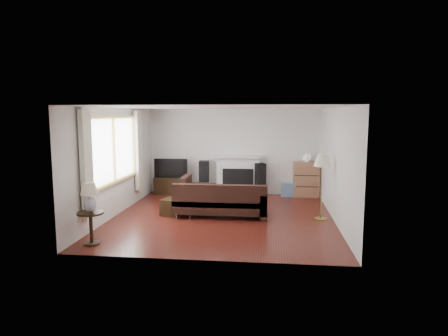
# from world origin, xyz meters

# --- Properties ---
(room) EXTENTS (5.10, 5.60, 2.54)m
(room) POSITION_xyz_m (0.00, 0.00, 1.25)
(room) COLOR #4F1811
(room) RESTS_ON ground
(window) EXTENTS (0.12, 2.74, 1.54)m
(window) POSITION_xyz_m (-2.45, -0.20, 1.55)
(window) COLOR olive
(window) RESTS_ON room
(curtain_near) EXTENTS (0.10, 0.35, 2.10)m
(curtain_near) POSITION_xyz_m (-2.40, -1.72, 1.40)
(curtain_near) COLOR #EBE8CD
(curtain_near) RESTS_ON room
(curtain_far) EXTENTS (0.10, 0.35, 2.10)m
(curtain_far) POSITION_xyz_m (-2.40, 1.32, 1.40)
(curtain_far) COLOR #EBE8CD
(curtain_far) RESTS_ON room
(fireplace) EXTENTS (1.40, 0.26, 1.15)m
(fireplace) POSITION_xyz_m (0.15, 2.64, 0.57)
(fireplace) COLOR white
(fireplace) RESTS_ON room
(tv_stand) EXTENTS (1.00, 0.45, 0.50)m
(tv_stand) POSITION_xyz_m (-1.80, 2.50, 0.25)
(tv_stand) COLOR black
(tv_stand) RESTS_ON ground
(television) EXTENTS (0.98, 0.13, 0.56)m
(television) POSITION_xyz_m (-1.80, 2.50, 0.78)
(television) COLOR black
(television) RESTS_ON tv_stand
(speaker_left) EXTENTS (0.30, 0.35, 0.99)m
(speaker_left) POSITION_xyz_m (-0.85, 2.54, 0.50)
(speaker_left) COLOR black
(speaker_left) RESTS_ON ground
(speaker_right) EXTENTS (0.36, 0.39, 0.95)m
(speaker_right) POSITION_xyz_m (0.79, 2.52, 0.47)
(speaker_right) COLOR black
(speaker_right) RESTS_ON ground
(bookshelf) EXTENTS (0.73, 0.35, 1.00)m
(bookshelf) POSITION_xyz_m (2.11, 2.53, 0.50)
(bookshelf) COLOR #926143
(bookshelf) RESTS_ON ground
(globe_lamp) EXTENTS (0.25, 0.25, 0.25)m
(globe_lamp) POSITION_xyz_m (2.11, 2.53, 1.13)
(globe_lamp) COLOR white
(globe_lamp) RESTS_ON bookshelf
(sectional_sofa) EXTENTS (2.31, 1.69, 0.75)m
(sectional_sofa) POSITION_xyz_m (-0.05, 0.08, 0.37)
(sectional_sofa) COLOR black
(sectional_sofa) RESTS_ON ground
(coffee_table) EXTENTS (1.11, 0.86, 0.38)m
(coffee_table) POSITION_xyz_m (-0.23, 1.26, 0.19)
(coffee_table) COLOR olive
(coffee_table) RESTS_ON ground
(footstool) EXTENTS (0.56, 0.56, 0.38)m
(footstool) POSITION_xyz_m (-1.19, 0.07, 0.19)
(footstool) COLOR black
(footstool) RESTS_ON ground
(floor_lamp) EXTENTS (0.41, 0.41, 1.48)m
(floor_lamp) POSITION_xyz_m (2.22, 0.04, 0.74)
(floor_lamp) COLOR #AA883B
(floor_lamp) RESTS_ON ground
(side_table) EXTENTS (0.48, 0.48, 0.60)m
(side_table) POSITION_xyz_m (-2.15, -2.18, 0.30)
(side_table) COLOR black
(side_table) RESTS_ON ground
(table_lamp) EXTENTS (0.33, 0.33, 0.53)m
(table_lamp) POSITION_xyz_m (-2.15, -2.18, 0.86)
(table_lamp) COLOR silver
(table_lamp) RESTS_ON side_table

